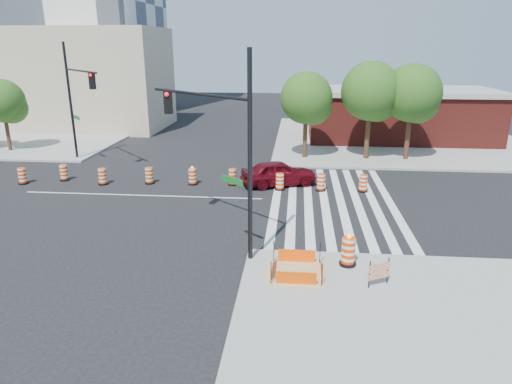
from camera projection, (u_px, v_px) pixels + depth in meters
ground at (142, 195)px, 26.45m from camera, size 120.00×120.00×0.00m
sidewalk_ne at (397, 139)px, 41.91m from camera, size 22.00×22.00×0.15m
sidewalk_nw at (25, 132)px, 45.05m from camera, size 22.00×22.00×0.15m
crosswalk_east at (332, 201)px, 25.49m from camera, size 6.75×13.50×0.01m
lane_centerline at (142, 195)px, 26.45m from camera, size 14.00×0.12×0.01m
excavation_pit at (296, 272)px, 17.06m from camera, size 2.20×2.20×0.90m
brick_storefront at (399, 115)px, 41.22m from camera, size 16.50×8.50×4.60m
beige_midrise at (95, 79)px, 46.81m from camera, size 14.00×10.00×10.00m
red_coupe at (279, 173)px, 28.12m from camera, size 4.98×3.31×1.58m
signal_pole_se at (220, 134)px, 18.01m from camera, size 4.80×4.03×8.10m
signal_pole_nw at (76, 92)px, 31.98m from camera, size 4.42×4.77×8.41m
pit_drum at (348, 252)px, 17.60m from camera, size 0.66×0.66×1.30m
barricade at (379, 271)px, 16.04m from camera, size 0.80×0.45×1.04m
tree_north_b at (4, 104)px, 36.10m from camera, size 3.43×3.42×5.81m
tree_north_c at (307, 101)px, 33.61m from camera, size 3.83×3.83×6.52m
tree_north_d at (371, 95)px, 33.13m from camera, size 4.28×4.28×7.28m
tree_north_e at (412, 96)px, 32.94m from camera, size 4.18×4.18×7.11m
median_drum_1 at (23, 176)px, 28.50m from camera, size 0.60×0.60×1.02m
median_drum_2 at (64, 173)px, 29.23m from camera, size 0.60×0.60×1.02m
median_drum_3 at (103, 177)px, 28.37m from camera, size 0.60×0.60×1.02m
median_drum_4 at (149, 176)px, 28.56m from camera, size 0.60×0.60×1.02m
median_drum_5 at (193, 177)px, 28.38m from camera, size 0.60×0.60×1.18m
median_drum_6 at (233, 177)px, 28.29m from camera, size 0.60×0.60×1.02m
median_drum_7 at (280, 182)px, 27.30m from camera, size 0.60×0.60×1.02m
median_drum_8 at (321, 183)px, 27.15m from camera, size 0.60×0.60×1.02m
median_drum_9 at (363, 184)px, 26.98m from camera, size 0.60×0.60×1.02m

